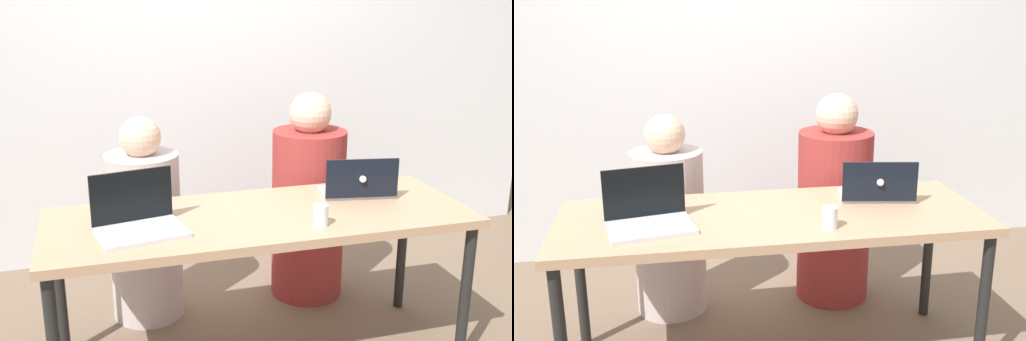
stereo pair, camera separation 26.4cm
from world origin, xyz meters
TOP-DOWN VIEW (x-y plane):
  - back_wall at (0.00, 1.40)m, footprint 4.86×0.10m
  - desk at (0.00, 0.00)m, footprint 1.87×0.67m
  - person_on_left at (-0.45, 0.60)m, footprint 0.47×0.47m
  - person_on_right at (0.45, 0.60)m, footprint 0.41×0.41m
  - laptop_back_right at (0.51, 0.11)m, footprint 0.37×0.27m
  - laptop_front_left at (-0.53, -0.06)m, footprint 0.39×0.31m
  - water_glass_right at (0.20, -0.20)m, footprint 0.06×0.06m

SIDE VIEW (x-z plane):
  - person_on_left at x=-0.45m, z-range -0.06..1.03m
  - person_on_right at x=0.45m, z-range -0.07..1.10m
  - desk at x=0.00m, z-range 0.30..1.04m
  - water_glass_right at x=0.20m, z-range 0.73..0.83m
  - laptop_back_right at x=0.51m, z-range 0.68..0.89m
  - laptop_front_left at x=-0.53m, z-range 0.67..0.91m
  - back_wall at x=0.00m, z-range 0.00..2.36m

